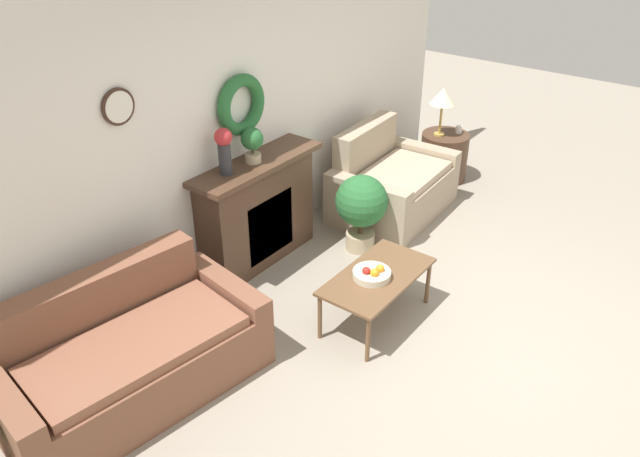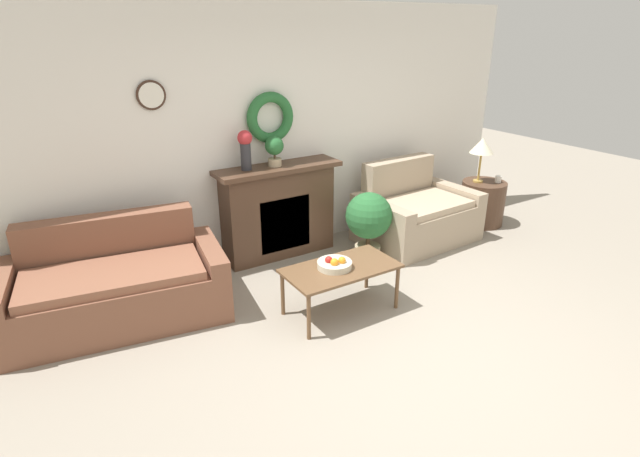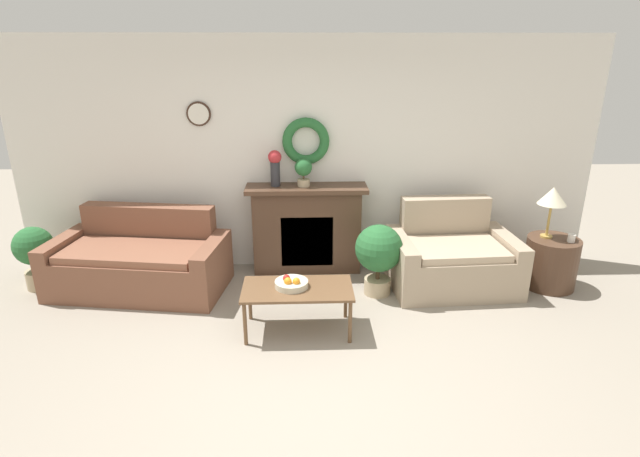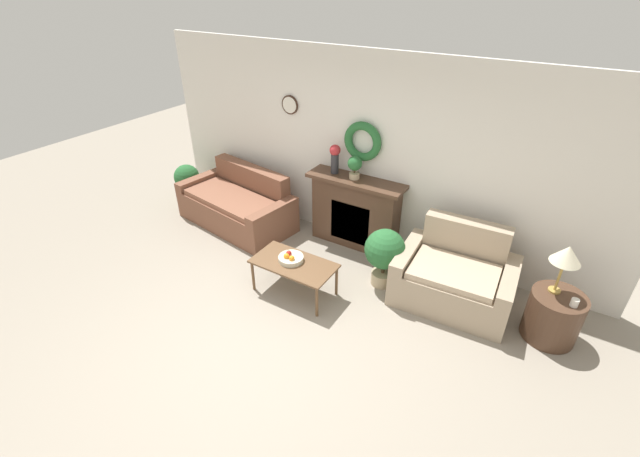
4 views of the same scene
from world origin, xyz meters
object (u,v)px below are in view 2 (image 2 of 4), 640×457
Objects in this scene: potted_plant_floor_by_loveseat at (369,219)px; table_lamp at (482,147)px; mug at (498,179)px; side_table_by_loveseat at (482,203)px; fruit_bowl at (335,264)px; vase_on_mantel_left at (245,147)px; fireplace at (279,211)px; potted_plant_on_mantel at (274,149)px; loveseat_right at (415,214)px; couch_left at (116,286)px; coffee_table at (341,271)px.

table_lamp is at bearing 4.92° from potted_plant_floor_by_loveseat.
side_table_by_loveseat is at bearing 142.13° from mug.
fruit_bowl is 0.75× the size of vase_on_mantel_left.
vase_on_mantel_left is at bearing 169.70° from side_table_by_loveseat.
vase_on_mantel_left reaches higher than side_table_by_loveseat.
fireplace is 2.45× the size of side_table_by_loveseat.
potted_plant_floor_by_loveseat is at bearing -39.15° from potted_plant_on_mantel.
loveseat_right is at bearing -13.73° from vase_on_mantel_left.
couch_left is 1.95m from fruit_bowl.
fireplace is at bearing 83.26° from fruit_bowl.
fireplace is 4.34× the size of potted_plant_on_mantel.
coffee_table is 3.05m from mug.
fireplace is 0.71× the size of couch_left.
potted_plant_floor_by_loveseat is at bearing -176.90° from side_table_by_loveseat.
fireplace reaches higher than mug.
side_table_by_loveseat is at bearing -11.50° from fireplace.
mug is 0.27× the size of potted_plant_on_mantel.
loveseat_right is (1.61, -0.48, -0.21)m from fireplace.
fireplace is at bearing -0.90° from vase_on_mantel_left.
coffee_table is at bearing -94.36° from fireplace.
vase_on_mantel_left reaches higher than potted_plant_on_mantel.
fireplace reaches higher than coffee_table.
coffee_table is 1.30× the size of potted_plant_floor_by_loveseat.
potted_plant_on_mantel is (-2.88, 0.64, 0.63)m from mug.
side_table_by_loveseat is 1.97m from potted_plant_floor_by_loveseat.
potted_plant_on_mantel reaches higher than side_table_by_loveseat.
potted_plant_on_mantel is at bearing 161.36° from loveseat_right.
table_lamp is 1.38× the size of vase_on_mantel_left.
vase_on_mantel_left is at bearing 24.82° from couch_left.
fruit_bowl is at bearing -96.74° from fireplace.
potted_plant_on_mantel is at bearing 168.92° from side_table_by_loveseat.
coffee_table is 3.19× the size of potted_plant_on_mantel.
potted_plant_on_mantel reaches higher than loveseat_right.
coffee_table is (-1.72, -0.92, 0.08)m from loveseat_right.
coffee_table is 3.30× the size of fruit_bowl.
loveseat_right reaches higher than couch_left.
fireplace is at bearing 168.50° from side_table_by_loveseat.
loveseat_right is 2.46× the size of side_table_by_loveseat.
fireplace is 16.24× the size of mug.
couch_left is 6.36× the size of fruit_bowl.
fireplace is 1.00× the size of loveseat_right.
side_table_by_loveseat is 1.00× the size of table_lamp.
coffee_table is at bearing -20.40° from couch_left.
vase_on_mantel_left is 0.52× the size of potted_plant_floor_by_loveseat.
couch_left is at bearing 174.98° from potted_plant_floor_by_loveseat.
vase_on_mantel_left is (-3.20, 0.66, 0.68)m from mug.
coffee_table is 11.94× the size of mug.
potted_plant_floor_by_loveseat is at bearing -30.83° from vase_on_mantel_left.
side_table_by_loveseat is (2.83, 0.84, -0.12)m from coffee_table.
table_lamp is at bearing 7.76° from couch_left.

